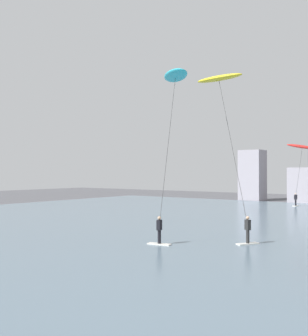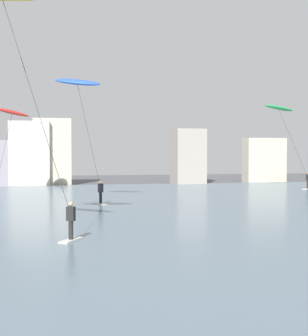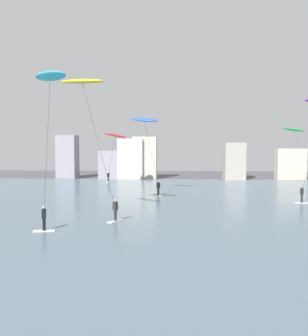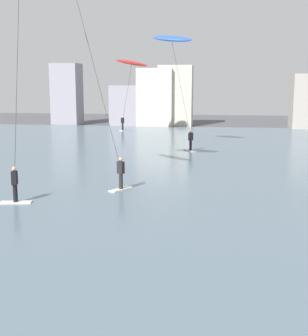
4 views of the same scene
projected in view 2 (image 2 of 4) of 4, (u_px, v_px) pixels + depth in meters
The scene contains 6 objects.
water_bay at pixel (132, 214), 29.80m from camera, with size 84.00×52.00×0.10m, color slate.
far_shore_buildings at pixel (83, 156), 56.04m from camera, with size 43.50×4.75×7.79m.
kitesurfer_yellow at pixel (7, 13), 21.64m from camera, with size 5.25×3.48×10.86m.
kitesurfer_green at pixel (281, 114), 48.51m from camera, with size 5.37×2.20×8.39m.
kitesurfer_red at pixel (11, 117), 45.24m from camera, with size 3.70×5.19×7.83m.
kitesurfer_blue at pixel (80, 93), 34.71m from camera, with size 3.85×1.92×9.07m.
Camera 2 is at (-4.58, 1.74, 3.88)m, focal length 52.96 mm.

